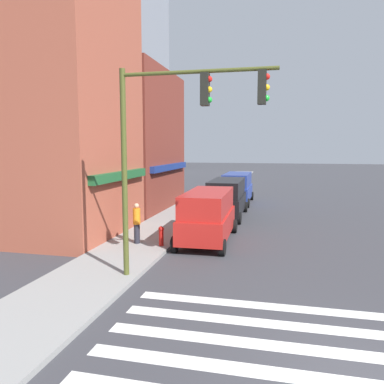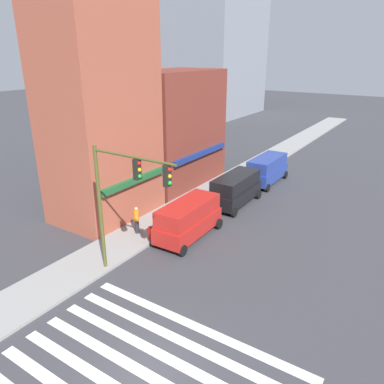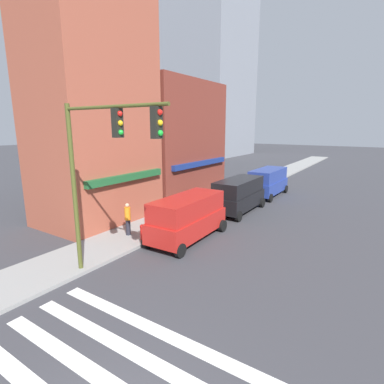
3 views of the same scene
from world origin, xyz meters
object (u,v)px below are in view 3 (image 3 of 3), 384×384
(van_black, at_px, (239,194))
(van_blue, at_px, (268,181))
(traffic_signal, at_px, (101,157))
(van_red, at_px, (188,216))
(fire_hydrant, at_px, (142,231))
(pedestrian_orange_vest, at_px, (128,218))

(van_black, xyz_separation_m, van_blue, (6.01, 0.00, 0.00))
(van_blue, bearing_deg, traffic_signal, -180.00)
(traffic_signal, bearing_deg, van_red, -0.08)
(van_black, xyz_separation_m, fire_hydrant, (-8.07, 1.70, -0.67))
(traffic_signal, bearing_deg, van_black, -0.04)
(van_black, bearing_deg, traffic_signal, 179.42)
(van_red, xyz_separation_m, pedestrian_orange_vest, (-1.54, 2.86, -0.21))
(traffic_signal, relative_size, van_blue, 1.35)
(pedestrian_orange_vest, height_order, fire_hydrant, pedestrian_orange_vest)
(pedestrian_orange_vest, bearing_deg, van_blue, 25.45)
(traffic_signal, xyz_separation_m, van_black, (11.82, -0.01, -3.58))
(traffic_signal, distance_m, pedestrian_orange_vest, 6.15)
(traffic_signal, relative_size, van_black, 1.35)
(traffic_signal, height_order, fire_hydrant, traffic_signal)
(fire_hydrant, bearing_deg, pedestrian_orange_vest, 82.64)
(traffic_signal, height_order, van_blue, traffic_signal)
(van_blue, height_order, pedestrian_orange_vest, van_blue)
(van_red, bearing_deg, pedestrian_orange_vest, 117.09)
(van_red, bearing_deg, traffic_signal, 178.62)
(van_red, height_order, fire_hydrant, van_red)
(van_red, xyz_separation_m, van_blue, (12.38, 0.00, 0.00))
(pedestrian_orange_vest, bearing_deg, traffic_signal, -106.84)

